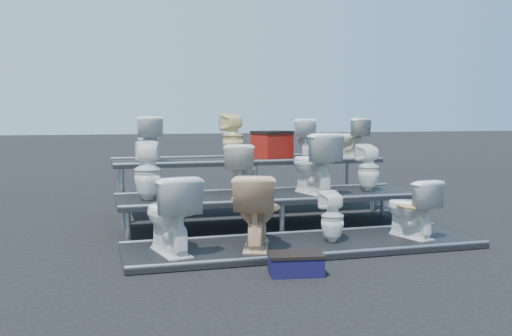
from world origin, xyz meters
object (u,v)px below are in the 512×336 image
object	(u,v)px
toilet_0	(170,214)
toilet_11	(349,138)
toilet_8	(148,139)
red_crate	(272,146)
toilet_7	(368,168)
toilet_5	(241,170)
toilet_4	(148,171)
step_stool	(296,265)
toilet_1	(256,210)
toilet_2	(332,217)
toilet_3	(411,208)
toilet_6	(313,163)
toilet_9	(233,136)
toilet_10	(306,138)

from	to	relation	value
toilet_0	toilet_11	world-z (taller)	toilet_11
toilet_8	toilet_11	size ratio (longest dim) A/B	1.05
toilet_11	red_crate	size ratio (longest dim) A/B	1.18
toilet_0	toilet_7	distance (m)	3.34
toilet_0	toilet_5	size ratio (longest dim) A/B	1.19
toilet_4	step_stool	bearing A→B (deg)	123.70
toilet_5	toilet_8	distance (m)	1.76
toilet_1	toilet_2	bearing A→B (deg)	-160.73
toilet_1	toilet_3	distance (m)	2.00
red_crate	toilet_1	bearing A→B (deg)	-133.11
toilet_7	red_crate	xyz separation A→B (m)	(-1.00, 1.48, 0.26)
step_stool	toilet_6	bearing A→B (deg)	73.74
toilet_5	toilet_9	xyz separation A→B (m)	(0.20, 1.30, 0.41)
toilet_1	toilet_8	distance (m)	2.86
toilet_1	toilet_8	bearing A→B (deg)	-50.59
toilet_8	toilet_7	bearing A→B (deg)	156.48
toilet_6	toilet_7	distance (m)	0.87
toilet_7	toilet_10	size ratio (longest dim) A/B	1.06
toilet_9	toilet_5	bearing A→B (deg)	64.72
toilet_6	step_stool	xyz separation A→B (m)	(-1.09, -2.30, -0.80)
toilet_0	toilet_8	world-z (taller)	toilet_8
toilet_4	toilet_7	bearing A→B (deg)	-174.28
toilet_9	toilet_6	bearing A→B (deg)	106.67
toilet_11	toilet_7	bearing A→B (deg)	54.80
toilet_6	toilet_7	xyz separation A→B (m)	(0.86, 0.00, -0.09)
toilet_10	red_crate	size ratio (longest dim) A/B	1.17
toilet_4	red_crate	xyz separation A→B (m)	(2.17, 1.48, 0.21)
step_stool	toilet_3	bearing A→B (deg)	37.21
toilet_2	step_stool	xyz separation A→B (m)	(-0.82, -1.00, -0.27)
toilet_6	toilet_10	bearing A→B (deg)	-115.18
toilet_7	red_crate	bearing A→B (deg)	-58.32
toilet_3	toilet_5	bearing A→B (deg)	-48.45
toilet_11	step_stool	distance (m)	4.38
toilet_6	toilet_8	xyz separation A→B (m)	(-2.17, 1.30, 0.31)
toilet_0	toilet_6	distance (m)	2.59
toilet_8	step_stool	size ratio (longest dim) A/B	1.33
toilet_3	step_stool	world-z (taller)	toilet_3
toilet_9	red_crate	bearing A→B (deg)	177.96
toilet_7	step_stool	bearing A→B (deg)	47.35
toilet_1	toilet_8	size ratio (longest dim) A/B	1.23
toilet_1	step_stool	world-z (taller)	toilet_1
red_crate	toilet_6	bearing A→B (deg)	-106.53
toilet_3	toilet_4	size ratio (longest dim) A/B	0.94
toilet_6	toilet_11	distance (m)	1.77
toilet_1	toilet_9	size ratio (longest dim) A/B	1.15
red_crate	step_stool	xyz separation A→B (m)	(-0.95, -3.78, -0.97)
step_stool	red_crate	bearing A→B (deg)	85.03
toilet_4	toilet_2	bearing A→B (deg)	153.26
toilet_2	toilet_10	size ratio (longest dim) A/B	0.94
toilet_2	toilet_11	xyz separation A→B (m)	(1.43, 2.60, 0.82)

